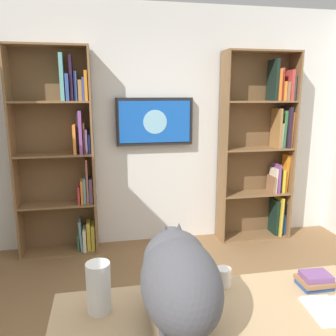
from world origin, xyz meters
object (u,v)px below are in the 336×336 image
(cat, at_px, (179,277))
(paper_towel_roll, at_px, (99,287))
(bookshelf_right, at_px, (64,154))
(coffee_mug, at_px, (223,277))
(bookshelf_left, at_px, (265,146))
(desk_book_stack, at_px, (315,280))
(wall_mounted_tv, at_px, (155,122))

(cat, xyz_separation_m, paper_towel_roll, (0.34, -0.12, -0.08))
(bookshelf_right, relative_size, coffee_mug, 23.07)
(bookshelf_left, bearing_deg, bookshelf_right, -0.07)
(coffee_mug, bearing_deg, cat, 37.52)
(paper_towel_roll, height_order, desk_book_stack, paper_towel_roll)
(wall_mounted_tv, height_order, paper_towel_roll, wall_mounted_tv)
(coffee_mug, bearing_deg, wall_mounted_tv, -89.90)
(bookshelf_right, relative_size, paper_towel_roll, 9.34)
(wall_mounted_tv, bearing_deg, bookshelf_right, 4.59)
(bookshelf_right, distance_m, coffee_mug, 2.46)
(bookshelf_left, relative_size, bookshelf_right, 1.00)
(desk_book_stack, bearing_deg, coffee_mug, -12.21)
(bookshelf_left, xyz_separation_m, desk_book_stack, (0.84, 2.32, -0.33))
(paper_towel_roll, distance_m, desk_book_stack, 1.09)
(bookshelf_right, height_order, paper_towel_roll, bookshelf_right)
(paper_towel_roll, relative_size, desk_book_stack, 1.45)
(wall_mounted_tv, distance_m, paper_towel_roll, 2.54)
(paper_towel_roll, height_order, coffee_mug, paper_towel_roll)
(paper_towel_roll, xyz_separation_m, desk_book_stack, (-1.09, 0.00, -0.08))
(bookshelf_left, bearing_deg, wall_mounted_tv, -3.61)
(bookshelf_right, height_order, desk_book_stack, bookshelf_right)
(bookshelf_right, xyz_separation_m, paper_towel_roll, (-0.37, 2.32, -0.23))
(paper_towel_roll, bearing_deg, coffee_mug, -171.23)
(desk_book_stack, bearing_deg, cat, 9.12)
(bookshelf_right, relative_size, desk_book_stack, 13.51)
(bookshelf_left, xyz_separation_m, coffee_mug, (1.30, 2.22, -0.32))
(bookshelf_left, distance_m, wall_mounted_tv, 1.34)
(wall_mounted_tv, height_order, cat, wall_mounted_tv)
(bookshelf_left, height_order, desk_book_stack, bookshelf_left)
(bookshelf_right, height_order, cat, bookshelf_right)
(bookshelf_left, bearing_deg, paper_towel_roll, 50.22)
(cat, xyz_separation_m, desk_book_stack, (-0.75, -0.12, -0.17))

